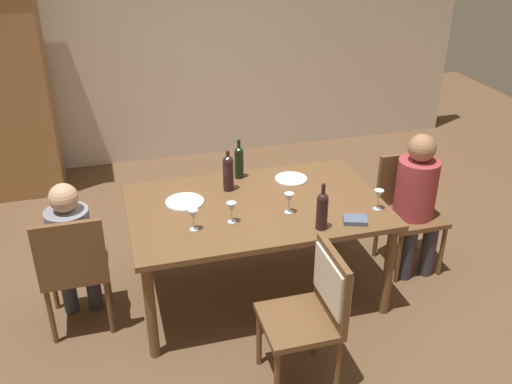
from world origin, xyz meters
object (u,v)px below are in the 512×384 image
at_px(wine_glass_near_left, 232,208).
at_px(dinner_plate_host, 291,179).
at_px(dining_table, 256,214).
at_px(chair_near, 319,300).
at_px(person_woman_host, 417,195).
at_px(wine_bottle_dark_red, 228,172).
at_px(wine_bottle_short_olive, 239,161).
at_px(wine_glass_centre, 193,216).
at_px(chair_right_end, 408,203).
at_px(person_man_bearded, 72,243).
at_px(wine_glass_far, 379,196).
at_px(wine_bottle_tall_green, 322,210).
at_px(dinner_plate_guest_left, 185,202).
at_px(wine_glass_near_right, 289,199).
at_px(chair_left_end, 74,265).

bearing_deg(wine_glass_near_left, dinner_plate_host, 40.43).
relative_size(dining_table, chair_near, 1.97).
distance_m(person_woman_host, wine_glass_near_left, 1.53).
distance_m(wine_bottle_dark_red, wine_bottle_short_olive, 0.22).
bearing_deg(dining_table, wine_glass_near_left, -139.08).
relative_size(chair_near, wine_glass_centre, 6.17).
bearing_deg(wine_bottle_short_olive, wine_glass_near_left, -108.27).
xyz_separation_m(wine_bottle_dark_red, wine_glass_near_left, (-0.09, -0.47, -0.04)).
height_order(wine_glass_near_left, wine_glass_centre, same).
relative_size(dining_table, person_woman_host, 1.57).
xyz_separation_m(chair_right_end, person_woman_host, (0.00, -0.11, 0.13)).
bearing_deg(wine_glass_centre, chair_right_end, 9.94).
distance_m(person_man_bearded, wine_glass_far, 2.13).
bearing_deg(wine_glass_far, chair_right_end, 38.39).
height_order(chair_right_end, wine_bottle_tall_green, wine_bottle_tall_green).
height_order(chair_near, wine_glass_far, chair_near).
distance_m(wine_glass_centre, dinner_plate_guest_left, 0.40).
distance_m(wine_glass_near_right, dinner_plate_guest_left, 0.76).
bearing_deg(wine_glass_near_left, wine_bottle_dark_red, 79.43).
bearing_deg(person_woman_host, chair_near, 38.38).
relative_size(person_woman_host, dinner_plate_host, 4.61).
relative_size(dining_table, dinner_plate_guest_left, 6.54).
xyz_separation_m(chair_right_end, wine_bottle_short_olive, (-1.29, 0.37, 0.36)).
relative_size(dining_table, wine_bottle_short_olive, 5.73).
bearing_deg(dining_table, person_woman_host, -1.16).
bearing_deg(wine_glass_near_right, chair_near, -94.80).
height_order(chair_right_end, wine_glass_centre, chair_right_end).
xyz_separation_m(wine_glass_near_right, dinner_plate_host, (0.18, 0.48, -0.10)).
relative_size(dinner_plate_host, dinner_plate_guest_left, 0.91).
height_order(dining_table, wine_glass_far, wine_glass_far).
bearing_deg(wine_glass_near_left, chair_right_end, 10.56).
bearing_deg(dinner_plate_guest_left, wine_bottle_tall_green, -35.93).
distance_m(person_woman_host, dinner_plate_guest_left, 1.78).
distance_m(wine_bottle_dark_red, wine_glass_near_left, 0.48).
bearing_deg(chair_near, wine_glass_near_right, -4.80).
relative_size(dining_table, wine_glass_centre, 12.15).
relative_size(wine_bottle_dark_red, wine_bottle_short_olive, 1.00).
bearing_deg(wine_bottle_short_olive, wine_glass_far, -42.84).
bearing_deg(wine_glass_centre, dinner_plate_host, 31.95).
bearing_deg(wine_glass_far, wine_bottle_tall_green, -163.95).
bearing_deg(chair_right_end, chair_left_end, 3.88).
height_order(wine_bottle_tall_green, wine_bottle_dark_red, wine_bottle_tall_green).
bearing_deg(person_man_bearded, wine_glass_near_right, -7.60).
relative_size(wine_glass_near_right, wine_glass_far, 1.00).
relative_size(dining_table, chair_left_end, 1.97).
height_order(person_woman_host, wine_bottle_tall_green, person_woman_host).
distance_m(wine_glass_centre, dinner_plate_host, 1.01).
bearing_deg(wine_glass_far, wine_glass_centre, 176.91).
height_order(person_man_bearded, dinner_plate_host, person_man_bearded).
xyz_separation_m(dining_table, wine_glass_far, (0.81, -0.29, 0.18)).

